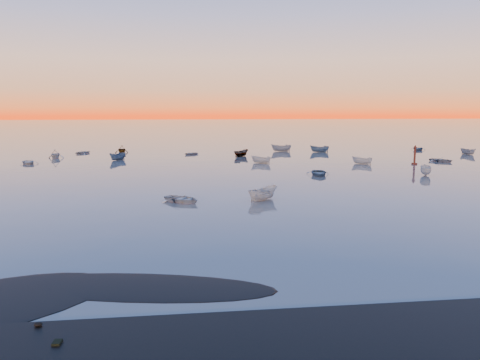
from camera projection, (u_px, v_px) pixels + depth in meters
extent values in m
plane|color=#6A6259|center=(207.00, 145.00, 123.75)|extent=(600.00, 600.00, 0.00)
imported|color=#BABAB5|center=(182.00, 202.00, 48.39)|extent=(4.16, 4.26, 1.05)
imported|color=#BABAB5|center=(263.00, 200.00, 49.43)|extent=(3.76, 4.26, 1.40)
cylinder|color=#43170E|center=(414.00, 164.00, 81.14)|extent=(0.98, 0.98, 0.33)
cylinder|color=#43170E|center=(415.00, 156.00, 80.94)|extent=(0.35, 0.35, 2.83)
cone|color=#43170E|center=(415.00, 146.00, 80.68)|extent=(0.65, 0.65, 0.54)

